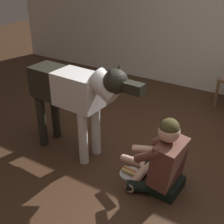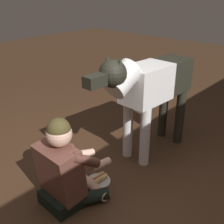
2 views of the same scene
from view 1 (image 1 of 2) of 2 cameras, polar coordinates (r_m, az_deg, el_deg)
The scene contains 4 objects.
ground_plane at distance 3.51m, azimuth 9.41°, elevation -10.69°, with size 15.22×15.22×0.00m, color #41291A.
person_sitting_on_floor at distance 3.08m, azimuth 9.56°, elevation -9.04°, with size 0.63×0.58×0.82m.
large_dog at distance 3.38m, azimuth -7.02°, elevation 3.66°, with size 1.60×0.38×1.20m.
hot_dog_on_plate at distance 3.40m, azimuth 3.43°, elevation -11.16°, with size 0.24×0.24×0.06m.
Camera 1 is at (0.95, -2.60, 2.16)m, focal length 48.86 mm.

